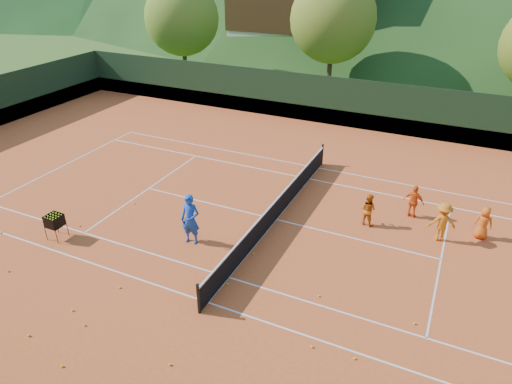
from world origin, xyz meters
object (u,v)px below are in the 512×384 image
at_px(chalet_mid, 485,9).
at_px(coach, 190,219).
at_px(student_a, 368,209).
at_px(student_c, 483,223).
at_px(ball_hopper, 54,221).
at_px(student_b, 414,202).
at_px(student_d, 442,222).
at_px(tennis_net, 276,209).

bearing_deg(chalet_mid, coach, -102.62).
bearing_deg(student_a, chalet_mid, -80.41).
height_order(student_a, student_c, student_a).
bearing_deg(ball_hopper, coach, 22.27).
height_order(student_b, student_d, student_d).
xyz_separation_m(coach, student_a, (5.67, 4.08, -0.32)).
height_order(student_a, student_b, student_b).
height_order(student_c, student_d, student_d).
distance_m(student_c, student_d, 1.63).
relative_size(student_d, ball_hopper, 1.57).
bearing_deg(student_a, student_d, -164.72).
bearing_deg(student_a, student_b, -124.93).
bearing_deg(student_c, student_a, 11.97).
xyz_separation_m(student_a, ball_hopper, (-10.45, -6.04, 0.07)).
xyz_separation_m(tennis_net, chalet_mid, (6.00, 34.00, 4.47)).
bearing_deg(coach, student_d, 17.34).
xyz_separation_m(student_b, student_c, (2.62, -0.49, -0.05)).
bearing_deg(student_d, chalet_mid, -106.38).
xyz_separation_m(student_c, student_d, (-1.42, -0.80, 0.13)).
bearing_deg(chalet_mid, ball_hopper, -108.58).
distance_m(student_b, student_c, 2.67).
relative_size(coach, student_b, 1.40).
distance_m(student_c, chalet_mid, 32.23).
bearing_deg(student_a, tennis_net, 34.03).
relative_size(coach, tennis_net, 0.16).
distance_m(student_b, chalet_mid, 31.71).
height_order(coach, student_a, coach).
height_order(coach, chalet_mid, chalet_mid).
bearing_deg(chalet_mid, student_d, -89.69).
xyz_separation_m(student_a, tennis_net, (-3.42, -1.24, -0.17)).
distance_m(student_a, student_b, 2.07).
relative_size(student_b, chalet_mid, 0.11).
relative_size(student_d, chalet_mid, 0.12).
height_order(student_b, tennis_net, student_b).
bearing_deg(student_b, ball_hopper, 43.03).
height_order(student_b, ball_hopper, student_b).
distance_m(coach, student_a, 6.99).
relative_size(student_a, chalet_mid, 0.11).
distance_m(student_a, tennis_net, 3.64).
relative_size(coach, chalet_mid, 0.16).
bearing_deg(coach, ball_hopper, -166.51).
xyz_separation_m(student_d, tennis_net, (-6.18, -1.30, -0.29)).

